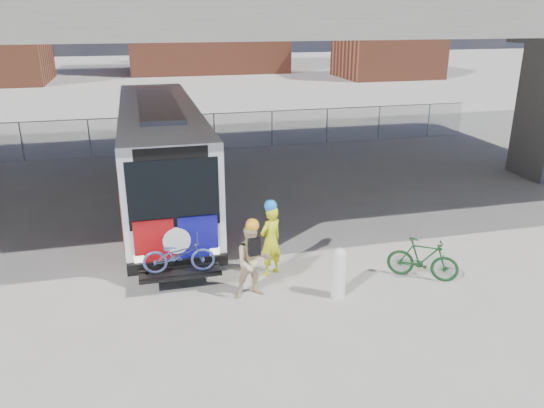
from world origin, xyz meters
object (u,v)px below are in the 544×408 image
object	(u,v)px
bus	(161,147)
bike_parked	(423,259)
cyclist_tan	(253,260)
bollard	(339,271)
cyclist_hivis	(271,239)

from	to	relation	value
bus	bike_parked	xyz separation A→B (m)	(6.13, -7.53, -1.56)
cyclist_tan	bike_parked	bearing A→B (deg)	-4.80
bike_parked	cyclist_tan	bearing A→B (deg)	122.24
bollard	cyclist_tan	size ratio (longest dim) A/B	0.64
bus	cyclist_hivis	distance (m)	6.85
cyclist_tan	bike_parked	size ratio (longest dim) A/B	1.11
bus	cyclist_hivis	size ratio (longest dim) A/B	6.23
bus	bollard	xyz separation A→B (m)	(3.67, -7.90, -1.42)
bus	cyclist_tan	bearing A→B (deg)	-77.04
cyclist_hivis	cyclist_tan	xyz separation A→B (m)	(-0.69, -1.01, -0.05)
bus	cyclist_tan	xyz separation A→B (m)	(1.69, -7.34, -1.16)
bollard	cyclist_hivis	xyz separation A→B (m)	(-1.29, 1.58, 0.31)
bollard	bike_parked	world-z (taller)	bollard
bollard	cyclist_hivis	world-z (taller)	cyclist_hivis
bollard	cyclist_tan	bearing A→B (deg)	163.98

